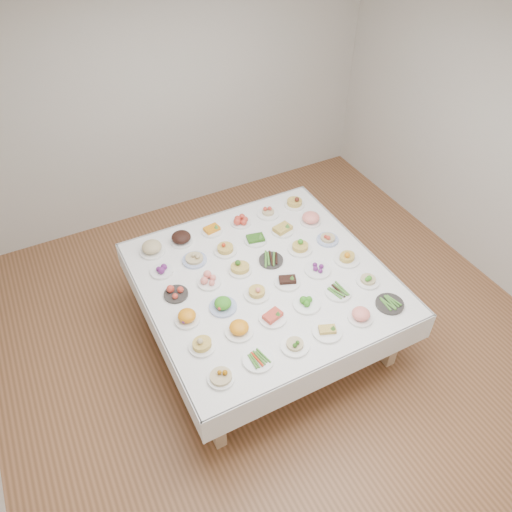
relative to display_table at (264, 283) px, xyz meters
name	(u,v)px	position (x,y,z in m)	size (l,w,h in m)	color
room_envelope	(279,180)	(0.04, -0.14, 1.15)	(5.02, 5.02, 2.81)	#905D3C
display_table	(264,283)	(0.00, 0.00, 0.00)	(2.08, 2.08, 0.75)	white
dish_0	(221,375)	(-0.77, -0.78, 0.12)	(0.20, 0.20, 0.11)	white
dish_1	(258,359)	(-0.46, -0.76, 0.09)	(0.23, 0.23, 0.05)	white
dish_2	(295,343)	(-0.15, -0.78, 0.12)	(0.22, 0.22, 0.11)	white
dish_3	(327,329)	(0.15, -0.77, 0.11)	(0.23, 0.23, 0.10)	white
dish_4	(361,314)	(0.47, -0.78, 0.12)	(0.20, 0.20, 0.12)	white
dish_5	(390,303)	(0.77, -0.77, 0.09)	(0.23, 0.23, 0.05)	#2E2B29
dish_6	(202,344)	(-0.78, -0.46, 0.12)	(0.20, 0.20, 0.11)	white
dish_7	(239,327)	(-0.46, -0.45, 0.13)	(0.24, 0.24, 0.13)	white
dish_8	(273,316)	(-0.16, -0.46, 0.11)	(0.22, 0.22, 0.09)	white
dish_9	(307,302)	(0.16, -0.45, 0.11)	(0.23, 0.23, 0.09)	white
dish_10	(338,291)	(0.47, -0.46, 0.09)	(0.22, 0.22, 0.05)	white
dish_11	(368,278)	(0.77, -0.47, 0.12)	(0.20, 0.20, 0.11)	white
dish_12	(187,317)	(-0.78, -0.15, 0.12)	(0.20, 0.20, 0.11)	white
dish_13	(223,303)	(-0.47, -0.16, 0.13)	(0.23, 0.23, 0.12)	#4C66B2
dish_14	(257,291)	(-0.16, -0.16, 0.12)	(0.22, 0.22, 0.12)	white
dish_15	(287,280)	(0.15, -0.16, 0.10)	(0.22, 0.22, 0.09)	white
dish_16	(318,268)	(0.46, -0.15, 0.10)	(0.23, 0.23, 0.09)	white
dish_17	(347,256)	(0.77, -0.16, 0.13)	(0.23, 0.23, 0.13)	white
dish_18	(176,292)	(-0.76, 0.15, 0.11)	(0.20, 0.20, 0.09)	#2E2B29
dish_19	(209,280)	(-0.46, 0.15, 0.11)	(0.20, 0.20, 0.10)	white
dish_20	(240,266)	(-0.15, 0.16, 0.14)	(0.24, 0.23, 0.14)	white
dish_21	(271,259)	(0.15, 0.15, 0.09)	(0.24, 0.22, 0.05)	#2E2B29
dish_22	(300,245)	(0.47, 0.16, 0.13)	(0.23, 0.23, 0.14)	white
dish_23	(328,237)	(0.77, 0.15, 0.11)	(0.20, 0.20, 0.10)	#4C66B2
dish_24	(162,270)	(-0.77, 0.47, 0.10)	(0.20, 0.20, 0.08)	white
dish_25	(194,257)	(-0.46, 0.47, 0.12)	(0.22, 0.22, 0.12)	#4C66B2
dish_26	(225,248)	(-0.16, 0.46, 0.12)	(0.21, 0.21, 0.12)	white
dish_27	(256,238)	(0.16, 0.46, 0.11)	(0.21, 0.21, 0.10)	white
dish_28	(283,229)	(0.45, 0.46, 0.11)	(0.21, 0.21, 0.10)	white
dish_29	(311,217)	(0.77, 0.46, 0.13)	(0.23, 0.23, 0.13)	white
dish_30	(152,247)	(-0.76, 0.76, 0.14)	(0.23, 0.23, 0.14)	white
dish_31	(181,237)	(-0.47, 0.77, 0.13)	(0.21, 0.21, 0.13)	white
dish_32	(212,229)	(-0.15, 0.78, 0.11)	(0.20, 0.20, 0.09)	white
dish_33	(241,220)	(0.15, 0.77, 0.11)	(0.20, 0.20, 0.09)	white
dish_34	(268,211)	(0.46, 0.77, 0.11)	(0.22, 0.22, 0.11)	white
dish_35	(295,201)	(0.77, 0.78, 0.13)	(0.20, 0.20, 0.13)	white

